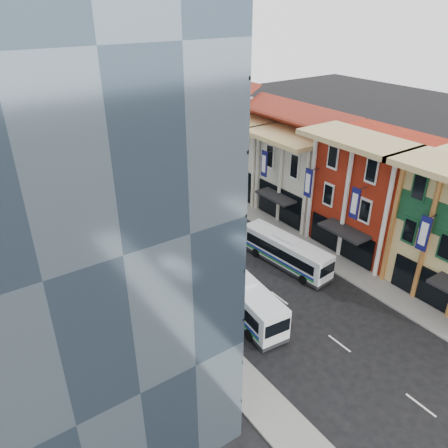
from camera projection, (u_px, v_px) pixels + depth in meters
ground at (435, 416)px, 27.92m from camera, size 200.00×200.00×0.00m
sidewalk_right at (296, 239)px, 48.19m from camera, size 3.00×90.00×0.15m
sidewalk_left at (158, 291)px, 39.58m from camera, size 3.00×90.00×0.15m
shophouse_red at (373, 193)px, 44.59m from camera, size 8.00×10.00×12.00m
shophouse_cream_near at (307, 174)px, 51.97m from camera, size 8.00×9.00×10.00m
shophouse_cream_mid at (259, 154)px, 58.51m from camera, size 8.00×9.00×10.00m
shophouse_cream_far at (216, 133)px, 65.92m from camera, size 8.00×12.00×11.00m
office_tower at (36, 162)px, 26.18m from camera, size 12.00×26.00×30.00m
office_block_far at (6, 172)px, 47.12m from camera, size 10.00×18.00×14.00m
bus_left_near at (239, 293)px, 36.55m from camera, size 3.59×11.16×3.52m
bus_left_far at (179, 234)px, 46.17m from camera, size 3.51×9.70×3.04m
bus_right at (286, 251)px, 42.87m from camera, size 3.29×10.25×3.23m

